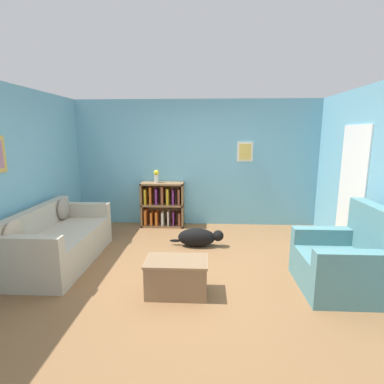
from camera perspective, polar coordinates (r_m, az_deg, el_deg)
ground_plane at (r=4.46m, az=-0.26°, el=-14.37°), size 14.00×14.00×0.00m
wall_back at (r=6.30m, az=0.86°, el=5.48°), size 5.60×0.13×2.60m
wall_left at (r=4.92m, az=-31.47°, el=2.26°), size 0.13×5.00×2.60m
wall_right at (r=4.70m, az=32.50°, el=1.71°), size 0.16×5.00×2.60m
couch at (r=4.96m, az=-24.14°, el=-8.68°), size 0.91×1.90×0.86m
bookshelf at (r=6.29m, az=-5.64°, el=-2.51°), size 0.88×0.35×0.92m
recliner_chair at (r=4.24m, az=27.19°, el=-11.73°), size 0.94×1.01×1.07m
coffee_table at (r=3.75m, az=-2.93°, el=-15.64°), size 0.75×0.45×0.44m
dog at (r=5.20m, az=1.27°, el=-8.62°), size 0.93×0.29×0.32m
vase at (r=6.17m, az=-6.80°, el=3.14°), size 0.11×0.11×0.26m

